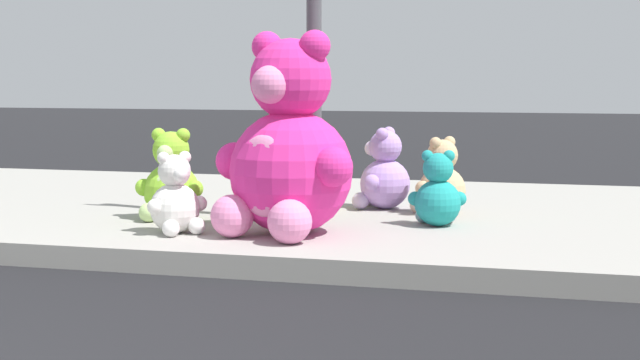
{
  "coord_description": "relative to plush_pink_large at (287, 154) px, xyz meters",
  "views": [
    {
      "loc": [
        2.9,
        -2.37,
        1.22
      ],
      "look_at": [
        1.26,
        3.6,
        0.55
      ],
      "focal_mm": 54.17,
      "sensor_mm": 36.0,
      "label": 1
    }
  ],
  "objects": [
    {
      "name": "plush_tan",
      "position": [
        0.86,
        1.24,
        -0.31
      ],
      "size": [
        0.43,
        0.42,
        0.6
      ],
      "color": "tan",
      "rests_on": "sidewalk"
    },
    {
      "name": "plush_teal",
      "position": [
        0.93,
        0.64,
        -0.33
      ],
      "size": [
        0.41,
        0.38,
        0.55
      ],
      "color": "teal",
      "rests_on": "sidewalk"
    },
    {
      "name": "plush_white",
      "position": [
        -0.74,
        -0.17,
        -0.32
      ],
      "size": [
        0.4,
        0.4,
        0.56
      ],
      "color": "white",
      "rests_on": "sidewalk"
    },
    {
      "name": "plush_lavender",
      "position": [
        0.37,
        1.41,
        -0.28
      ],
      "size": [
        0.45,
        0.51,
        0.66
      ],
      "color": "#B28CD8",
      "rests_on": "sidewalk"
    },
    {
      "name": "plush_lime",
      "position": [
        -1.04,
        0.4,
        -0.28
      ],
      "size": [
        0.53,
        0.47,
        0.68
      ],
      "color": "#8CD133",
      "rests_on": "sidewalk"
    },
    {
      "name": "plush_pink_large",
      "position": [
        0.0,
        0.0,
        0.0
      ],
      "size": [
        1.02,
        0.97,
        1.37
      ],
      "color": "#F22D93",
      "rests_on": "sidewalk"
    },
    {
      "name": "sidewalk",
      "position": [
        -0.98,
        1.39,
        -0.62
      ],
      "size": [
        28.0,
        4.4,
        0.15
      ],
      "primitive_type": "cube",
      "color": "#9E9B93",
      "rests_on": "ground_plane"
    },
    {
      "name": "plush_yellow",
      "position": [
        -0.29,
        1.23,
        -0.31
      ],
      "size": [
        0.41,
        0.46,
        0.6
      ],
      "color": "yellow",
      "rests_on": "sidewalk"
    }
  ]
}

